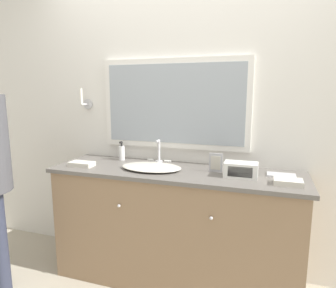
{
  "coord_description": "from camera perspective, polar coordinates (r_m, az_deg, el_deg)",
  "views": [
    {
      "loc": [
        0.65,
        -1.8,
        1.51
      ],
      "look_at": [
        -0.05,
        0.31,
        1.11
      ],
      "focal_mm": 32.0,
      "sensor_mm": 36.0,
      "label": 1
    }
  ],
  "objects": [
    {
      "name": "hand_towel_near_sink",
      "position": [
        2.5,
        -16.11,
        -3.69
      ],
      "size": [
        0.19,
        0.11,
        0.04
      ],
      "color": "silver",
      "rests_on": "vanity_counter"
    },
    {
      "name": "picture_frame",
      "position": [
        2.25,
        9.07,
        -3.53
      ],
      "size": [
        0.1,
        0.01,
        0.14
      ],
      "color": "#B2B2B7",
      "rests_on": "vanity_counter"
    },
    {
      "name": "hand_towel_far_corner",
      "position": [
        2.09,
        21.91,
        -6.74
      ],
      "size": [
        0.18,
        0.12,
        0.04
      ],
      "color": "silver",
      "rests_on": "vanity_counter"
    },
    {
      "name": "soap_bottle",
      "position": [
        2.64,
        -8.8,
        -1.61
      ],
      "size": [
        0.05,
        0.05,
        0.17
      ],
      "color": "white",
      "rests_on": "vanity_counter"
    },
    {
      "name": "wall_back",
      "position": [
        2.52,
        3.36,
        4.8
      ],
      "size": [
        8.0,
        0.18,
        2.55
      ],
      "color": "white",
      "rests_on": "ground_plane"
    },
    {
      "name": "metal_tray",
      "position": [
        2.29,
        20.77,
        -5.53
      ],
      "size": [
        0.2,
        0.11,
        0.01
      ],
      "color": "silver",
      "rests_on": "vanity_counter"
    },
    {
      "name": "vanity_counter",
      "position": [
        2.45,
        1.24,
        -15.35
      ],
      "size": [
        1.92,
        0.57,
        0.91
      ],
      "color": "#937556",
      "rests_on": "ground_plane"
    },
    {
      "name": "sink_basin",
      "position": [
        2.33,
        -3.12,
        -4.29
      ],
      "size": [
        0.47,
        0.36,
        0.21
      ],
      "color": "silver",
      "rests_on": "vanity_counter"
    },
    {
      "name": "appliance_box",
      "position": [
        2.16,
        13.7,
        -4.8
      ],
      "size": [
        0.23,
        0.13,
        0.1
      ],
      "color": "white",
      "rests_on": "vanity_counter"
    }
  ]
}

